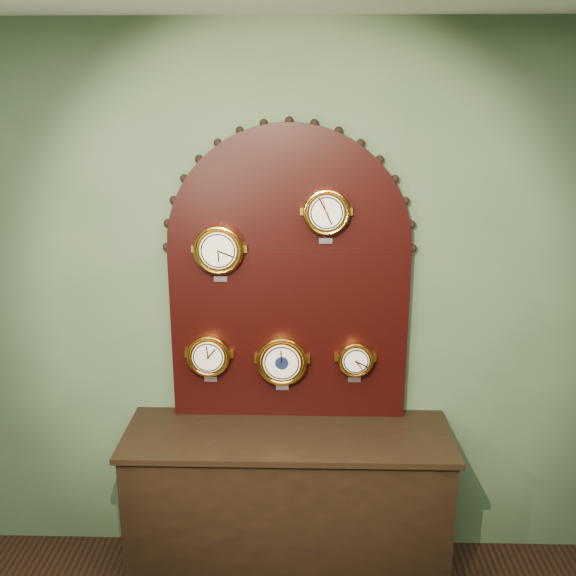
{
  "coord_description": "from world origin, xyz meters",
  "views": [
    {
      "loc": [
        0.07,
        -0.72,
        2.45
      ],
      "look_at": [
        0.0,
        2.25,
        1.58
      ],
      "focal_mm": 41.14,
      "sensor_mm": 36.0,
      "label": 1
    }
  ],
  "objects_px": {
    "display_board": "(289,268)",
    "tide_clock": "(355,359)",
    "barometer": "(282,361)",
    "shop_counter": "(288,508)",
    "hygrometer": "(209,355)",
    "arabic_clock": "(326,212)",
    "roman_clock": "(219,250)"
  },
  "relations": [
    {
      "from": "shop_counter",
      "to": "hygrometer",
      "type": "xyz_separation_m",
      "value": [
        -0.41,
        0.15,
        0.78
      ]
    },
    {
      "from": "shop_counter",
      "to": "display_board",
      "type": "distance_m",
      "value": 1.25
    },
    {
      "from": "arabic_clock",
      "to": "barometer",
      "type": "xyz_separation_m",
      "value": [
        -0.21,
        -0.0,
        -0.76
      ]
    },
    {
      "from": "barometer",
      "to": "display_board",
      "type": "bearing_deg",
      "value": 63.33
    },
    {
      "from": "display_board",
      "to": "roman_clock",
      "type": "height_order",
      "value": "display_board"
    },
    {
      "from": "display_board",
      "to": "tide_clock",
      "type": "bearing_deg",
      "value": -10.94
    },
    {
      "from": "barometer",
      "to": "arabic_clock",
      "type": "bearing_deg",
      "value": 0.26
    },
    {
      "from": "tide_clock",
      "to": "shop_counter",
      "type": "bearing_deg",
      "value": -155.42
    },
    {
      "from": "roman_clock",
      "to": "arabic_clock",
      "type": "bearing_deg",
      "value": 0.06
    },
    {
      "from": "roman_clock",
      "to": "hygrometer",
      "type": "height_order",
      "value": "roman_clock"
    },
    {
      "from": "display_board",
      "to": "tide_clock",
      "type": "xyz_separation_m",
      "value": [
        0.34,
        -0.07,
        -0.46
      ]
    },
    {
      "from": "shop_counter",
      "to": "tide_clock",
      "type": "distance_m",
      "value": 0.85
    },
    {
      "from": "barometer",
      "to": "hygrometer",
      "type": "bearing_deg",
      "value": 179.85
    },
    {
      "from": "display_board",
      "to": "barometer",
      "type": "xyz_separation_m",
      "value": [
        -0.03,
        -0.07,
        -0.47
      ]
    },
    {
      "from": "arabic_clock",
      "to": "tide_clock",
      "type": "distance_m",
      "value": 0.77
    },
    {
      "from": "shop_counter",
      "to": "display_board",
      "type": "relative_size",
      "value": 1.05
    },
    {
      "from": "hygrometer",
      "to": "roman_clock",
      "type": "bearing_deg",
      "value": -0.49
    },
    {
      "from": "roman_clock",
      "to": "arabic_clock",
      "type": "relative_size",
      "value": 1.07
    },
    {
      "from": "tide_clock",
      "to": "display_board",
      "type": "bearing_deg",
      "value": 169.06
    },
    {
      "from": "hygrometer",
      "to": "barometer",
      "type": "bearing_deg",
      "value": -0.15
    },
    {
      "from": "shop_counter",
      "to": "arabic_clock",
      "type": "distance_m",
      "value": 1.54
    },
    {
      "from": "barometer",
      "to": "tide_clock",
      "type": "bearing_deg",
      "value": 0.32
    },
    {
      "from": "shop_counter",
      "to": "display_board",
      "type": "bearing_deg",
      "value": 90.0
    },
    {
      "from": "arabic_clock",
      "to": "barometer",
      "type": "height_order",
      "value": "arabic_clock"
    },
    {
      "from": "arabic_clock",
      "to": "hygrometer",
      "type": "xyz_separation_m",
      "value": [
        -0.58,
        0.0,
        -0.74
      ]
    },
    {
      "from": "shop_counter",
      "to": "tide_clock",
      "type": "height_order",
      "value": "tide_clock"
    },
    {
      "from": "barometer",
      "to": "shop_counter",
      "type": "bearing_deg",
      "value": -77.49
    },
    {
      "from": "arabic_clock",
      "to": "hygrometer",
      "type": "bearing_deg",
      "value": 179.99
    },
    {
      "from": "hygrometer",
      "to": "arabic_clock",
      "type": "bearing_deg",
      "value": -0.01
    },
    {
      "from": "roman_clock",
      "to": "hygrometer",
      "type": "bearing_deg",
      "value": 179.51
    },
    {
      "from": "arabic_clock",
      "to": "display_board",
      "type": "bearing_deg",
      "value": 159.63
    },
    {
      "from": "roman_clock",
      "to": "arabic_clock",
      "type": "distance_m",
      "value": 0.55
    }
  ]
}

